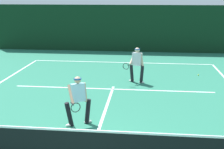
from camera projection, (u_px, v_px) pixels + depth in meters
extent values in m
cube|color=white|center=(122.00, 62.00, 17.88)|extent=(10.50, 0.10, 0.01)
cube|color=white|center=(113.00, 89.00, 12.92)|extent=(8.56, 0.10, 0.01)
cube|color=white|center=(104.00, 115.00, 10.19)|extent=(0.10, 6.40, 0.01)
cube|color=white|center=(85.00, 131.00, 6.87)|extent=(11.32, 0.03, 0.05)
cylinder|color=black|center=(88.00, 111.00, 9.46)|extent=(0.27, 0.24, 0.80)
cylinder|color=black|center=(69.00, 114.00, 9.22)|extent=(0.30, 0.26, 0.80)
ellipsoid|color=white|center=(88.00, 122.00, 9.55)|extent=(0.28, 0.23, 0.09)
ellipsoid|color=white|center=(70.00, 125.00, 9.31)|extent=(0.28, 0.23, 0.09)
cube|color=#9EDBEA|center=(78.00, 92.00, 9.17)|extent=(0.50, 0.46, 0.58)
cylinder|color=tan|center=(85.00, 92.00, 9.26)|extent=(0.17, 0.15, 0.61)
cylinder|color=tan|center=(71.00, 94.00, 9.08)|extent=(0.31, 0.42, 0.54)
sphere|color=tan|center=(78.00, 80.00, 9.06)|extent=(0.21, 0.21, 0.21)
cylinder|color=#19478C|center=(78.00, 79.00, 9.05)|extent=(0.31, 0.31, 0.04)
cylinder|color=black|center=(72.00, 104.00, 8.90)|extent=(0.16, 0.24, 0.03)
torus|color=black|center=(76.00, 108.00, 8.60)|extent=(0.26, 0.17, 0.29)
cylinder|color=black|center=(142.00, 74.00, 13.69)|extent=(0.24, 0.21, 0.82)
cylinder|color=black|center=(132.00, 73.00, 13.91)|extent=(0.26, 0.22, 0.83)
ellipsoid|color=white|center=(142.00, 82.00, 13.79)|extent=(0.28, 0.20, 0.09)
ellipsoid|color=white|center=(132.00, 81.00, 14.00)|extent=(0.28, 0.20, 0.09)
cube|color=silver|center=(137.00, 59.00, 13.62)|extent=(0.49, 0.40, 0.59)
cylinder|color=beige|center=(142.00, 60.00, 13.52)|extent=(0.23, 0.17, 0.63)
cylinder|color=beige|center=(132.00, 59.00, 13.73)|extent=(0.28, 0.54, 0.48)
sphere|color=beige|center=(137.00, 50.00, 13.51)|extent=(0.22, 0.22, 0.22)
cylinder|color=#19478C|center=(137.00, 49.00, 13.50)|extent=(0.30, 0.30, 0.04)
cylinder|color=black|center=(129.00, 65.00, 13.59)|extent=(0.12, 0.25, 0.03)
torus|color=black|center=(126.00, 66.00, 13.30)|extent=(0.28, 0.13, 0.29)
sphere|color=#D1E033|center=(198.00, 75.00, 15.03)|extent=(0.07, 0.07, 0.07)
cube|color=black|center=(126.00, 29.00, 20.87)|extent=(18.80, 0.12, 3.21)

